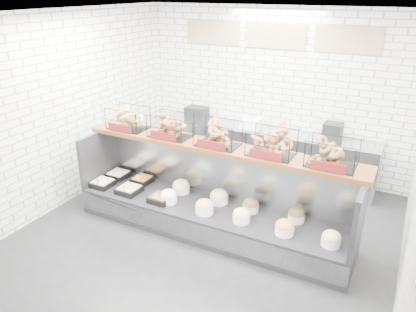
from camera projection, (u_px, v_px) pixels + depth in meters
The scene contains 5 objects.
ground at pixel (201, 241), 5.65m from camera, with size 5.50×5.50×0.00m, color black.
room_shell at pixel (221, 87), 5.35m from camera, with size 5.02×5.51×3.01m.
display_case at pixel (211, 209), 5.81m from camera, with size 4.00×0.90×1.20m.
bagel_shelf at pixel (218, 136), 5.54m from camera, with size 4.10×0.50×0.40m.
prep_counter at pixel (263, 152), 7.46m from camera, with size 4.00×0.60×1.20m.
Camera 1 is at (2.28, -4.17, 3.28)m, focal length 35.00 mm.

